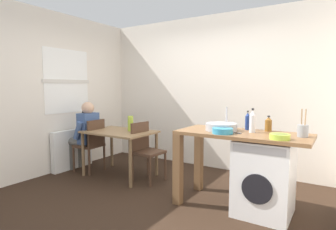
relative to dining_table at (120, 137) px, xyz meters
name	(u,v)px	position (x,y,z in m)	size (l,w,h in m)	color
ground_plane	(156,198)	(1.03, -0.46, -0.64)	(5.46, 5.46, 0.00)	black
wall_back	(211,93)	(1.03, 1.29, 0.71)	(4.60, 0.10, 2.70)	silver
wall_window_side	(50,93)	(-1.12, -0.45, 0.71)	(0.12, 3.80, 2.70)	silver
radiator	(72,149)	(-0.99, -0.16, -0.29)	(0.10, 0.80, 0.70)	white
dining_table	(120,137)	(0.00, 0.00, 0.00)	(1.10, 0.76, 0.74)	olive
chair_person_seat	(92,142)	(-0.55, -0.10, -0.14)	(0.42, 0.42, 0.90)	#4C3323
chair_opposite	(145,148)	(0.48, 0.06, -0.14)	(0.43, 0.43, 0.90)	#4C3323
seated_person	(85,132)	(-0.71, -0.10, 0.03)	(0.51, 0.52, 1.20)	#595651
kitchen_counter	(225,144)	(1.85, -0.15, 0.12)	(1.50, 0.68, 0.92)	brown
washing_machine	(264,177)	(2.32, -0.15, -0.21)	(0.60, 0.61, 0.86)	white
sink_basin	(221,127)	(1.80, -0.15, 0.32)	(0.38, 0.38, 0.09)	#9EA0A5
tap	(227,118)	(1.80, 0.03, 0.42)	(0.02, 0.02, 0.28)	#B2B2B7
bottle_tall_green	(248,121)	(2.05, 0.08, 0.38)	(0.06, 0.06, 0.24)	navy
bottle_squat_brown	(252,122)	(2.16, -0.09, 0.40)	(0.07, 0.07, 0.28)	silver
bottle_clear_small	(268,124)	(2.29, 0.11, 0.36)	(0.08, 0.08, 0.19)	brown
mixing_bowl	(223,130)	(1.89, -0.35, 0.31)	(0.23, 0.23, 0.06)	teal
utensil_crock	(303,130)	(2.69, -0.10, 0.35)	(0.11, 0.11, 0.30)	gray
colander	(280,136)	(2.51, -0.37, 0.31)	(0.20, 0.20, 0.06)	#A8C63D
vase	(131,123)	(0.15, 0.10, 0.22)	(0.09, 0.09, 0.24)	#A8C63D
scissors	(235,133)	(2.01, -0.25, 0.28)	(0.15, 0.06, 0.01)	#B2B2B7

